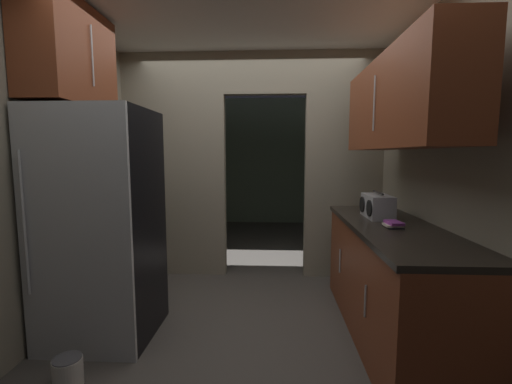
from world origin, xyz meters
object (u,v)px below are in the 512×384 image
refrigerator (102,225)px  boombox (377,206)px  paint_can (68,372)px  book_stack (393,225)px

refrigerator → boombox: size_ratio=4.80×
boombox → paint_can: size_ratio=1.99×
refrigerator → boombox: bearing=10.1°
boombox → book_stack: size_ratio=2.25×
boombox → paint_can: bearing=-154.9°
refrigerator → paint_can: bearing=-84.1°
refrigerator → book_stack: (2.23, -0.00, 0.03)m
book_stack → paint_can: size_ratio=0.89×
book_stack → paint_can: (-2.17, -0.62, -0.83)m
refrigerator → boombox: refrigerator is taller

